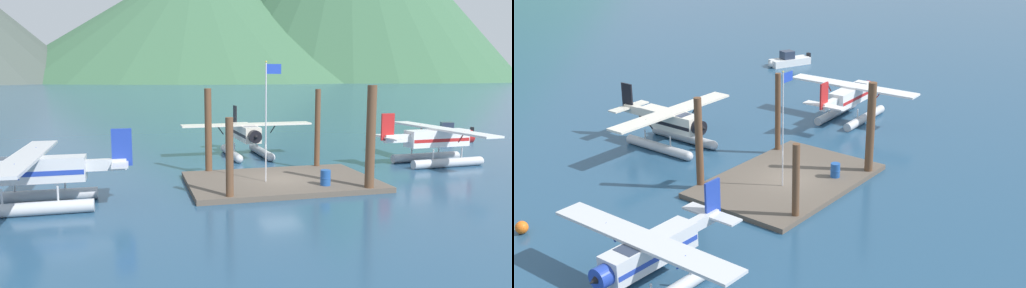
# 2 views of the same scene
# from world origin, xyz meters

# --- Properties ---
(ground_plane) EXTENTS (1200.00, 1200.00, 0.00)m
(ground_plane) POSITION_xyz_m (0.00, 0.00, 0.00)
(ground_plane) COLOR navy
(dock_platform) EXTENTS (11.14, 7.45, 0.30)m
(dock_platform) POSITION_xyz_m (0.00, 0.00, 0.15)
(dock_platform) COLOR brown
(dock_platform) RESTS_ON ground
(piling_near_left) EXTENTS (0.40, 0.40, 4.38)m
(piling_near_left) POSITION_xyz_m (-3.78, -3.28, 2.19)
(piling_near_left) COLOR brown
(piling_near_left) RESTS_ON ground
(piling_near_right) EXTENTS (0.52, 0.52, 5.96)m
(piling_near_right) POSITION_xyz_m (4.11, -3.29, 2.98)
(piling_near_right) COLOR brown
(piling_near_right) RESTS_ON ground
(piling_far_left) EXTENTS (0.45, 0.45, 5.65)m
(piling_far_left) POSITION_xyz_m (-3.81, 3.62, 2.83)
(piling_far_left) COLOR brown
(piling_far_left) RESTS_ON ground
(piling_far_right) EXTENTS (0.37, 0.37, 5.57)m
(piling_far_right) POSITION_xyz_m (3.67, 3.44, 2.78)
(piling_far_right) COLOR brown
(piling_far_right) RESTS_ON ground
(flagpole) EXTENTS (0.95, 0.10, 6.99)m
(flagpole) POSITION_xyz_m (-0.95, -0.42, 4.58)
(flagpole) COLOR silver
(flagpole) RESTS_ON dock_platform
(fuel_drum) EXTENTS (0.62, 0.62, 0.88)m
(fuel_drum) POSITION_xyz_m (1.96, -2.19, 0.74)
(fuel_drum) COLOR #1E4C99
(fuel_drum) RESTS_ON dock_platform
(mooring_buoy) EXTENTS (0.68, 0.68, 0.68)m
(mooring_buoy) POSITION_xyz_m (-13.61, 7.15, 0.34)
(mooring_buoy) COLOR orange
(mooring_buoy) RESTS_ON ground
(mountain_ridge_centre_peak) EXTENTS (402.94, 402.94, 127.16)m
(mountain_ridge_centre_peak) POSITION_xyz_m (59.60, 490.61, 63.58)
(mountain_ridge_centre_peak) COLOR #386042
(mountain_ridge_centre_peak) RESTS_ON ground
(seaplane_cream_bow_centre) EXTENTS (10.42, 7.98, 3.84)m
(seaplane_cream_bow_centre) POSITION_xyz_m (0.25, 10.09, 1.58)
(seaplane_cream_bow_centre) COLOR #B7BABF
(seaplane_cream_bow_centre) RESTS_ON ground
(seaplane_silver_port_aft) EXTENTS (7.98, 10.40, 3.84)m
(seaplane_silver_port_aft) POSITION_xyz_m (-13.27, -2.14, 1.58)
(seaplane_silver_port_aft) COLOR #B7BABF
(seaplane_silver_port_aft) RESTS_ON ground
(seaplane_white_stbd_fwd) EXTENTS (7.98, 10.46, 3.84)m
(seaplane_white_stbd_fwd) POSITION_xyz_m (13.00, 3.33, 1.58)
(seaplane_white_stbd_fwd) COLOR #B7BABF
(seaplane_white_stbd_fwd) RESTS_ON ground
(boat_white_open_east) EXTENTS (4.61, 3.00, 1.50)m
(boat_white_open_east) POSITION_xyz_m (24.22, 17.32, 0.49)
(boat_white_open_east) COLOR silver
(boat_white_open_east) RESTS_ON ground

